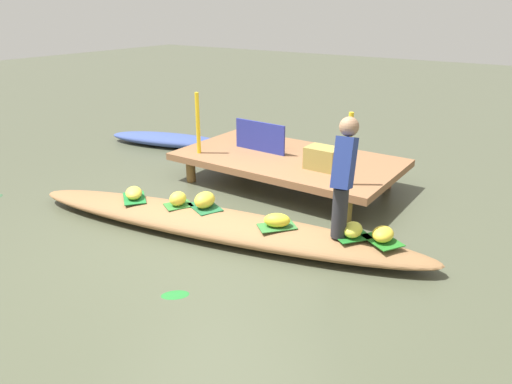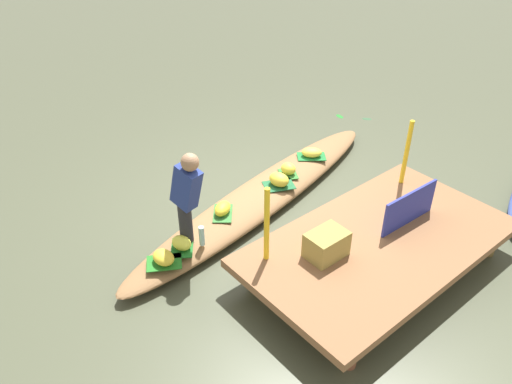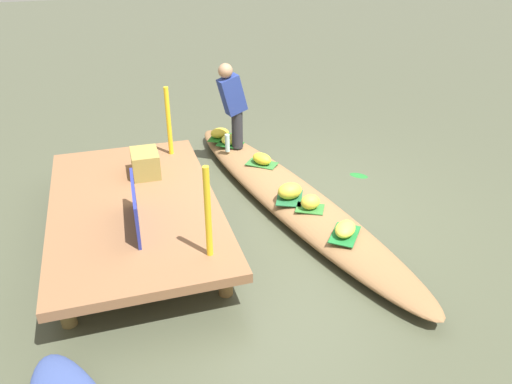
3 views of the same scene
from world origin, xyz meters
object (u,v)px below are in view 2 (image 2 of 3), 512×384
(banana_bunch_0, at_px, (223,209))
(banana_bunch_2, at_px, (182,243))
(banana_bunch_4, at_px, (288,169))
(produce_crate, at_px, (326,245))
(vendor_boat, at_px, (262,196))
(banana_bunch_5, at_px, (312,153))
(market_banner, at_px, (409,208))
(banana_bunch_3, at_px, (279,180))
(banana_bunch_1, at_px, (163,257))
(vendor_person, at_px, (187,194))
(water_bottle, at_px, (202,236))

(banana_bunch_0, xyz_separation_m, banana_bunch_2, (0.78, 0.25, 0.00))
(banana_bunch_0, relative_size, banana_bunch_4, 1.28)
(banana_bunch_0, distance_m, produce_crate, 1.60)
(vendor_boat, height_order, banana_bunch_5, banana_bunch_5)
(market_banner, bearing_deg, banana_bunch_3, -74.83)
(banana_bunch_1, xyz_separation_m, banana_bunch_4, (-2.39, -0.50, 0.01))
(banana_bunch_4, height_order, vendor_person, vendor_person)
(banana_bunch_5, bearing_deg, water_bottle, 14.75)
(banana_bunch_2, xyz_separation_m, vendor_person, (-0.14, -0.02, 0.62))
(banana_bunch_0, xyz_separation_m, banana_bunch_1, (1.08, 0.33, -0.00))
(banana_bunch_0, relative_size, water_bottle, 1.13)
(banana_bunch_0, relative_size, market_banner, 0.33)
(banana_bunch_1, xyz_separation_m, banana_bunch_5, (-3.01, -0.65, -0.00))
(banana_bunch_4, distance_m, water_bottle, 1.94)
(vendor_boat, height_order, produce_crate, produce_crate)
(banana_bunch_4, bearing_deg, banana_bunch_1, 11.87)
(vendor_person, distance_m, market_banner, 2.60)
(vendor_person, height_order, produce_crate, vendor_person)
(banana_bunch_4, distance_m, market_banner, 1.98)
(banana_bunch_3, relative_size, vendor_person, 0.24)
(vendor_boat, height_order, banana_bunch_2, banana_bunch_2)
(banana_bunch_5, xyz_separation_m, water_bottle, (2.49, 0.65, 0.05))
(market_banner, bearing_deg, banana_bunch_4, -84.53)
(banana_bunch_5, xyz_separation_m, produce_crate, (1.68, 1.88, 0.27))
(banana_bunch_4, bearing_deg, market_banner, 93.28)
(water_bottle, bearing_deg, banana_bunch_1, -1.01)
(vendor_boat, relative_size, vendor_person, 4.07)
(vendor_boat, xyz_separation_m, banana_bunch_5, (-1.15, -0.19, 0.20))
(banana_bunch_3, height_order, water_bottle, water_bottle)
(vendor_boat, height_order, banana_bunch_3, banana_bunch_3)
(banana_bunch_3, height_order, market_banner, market_banner)
(vendor_boat, height_order, banana_bunch_1, banana_bunch_1)
(vendor_boat, distance_m, produce_crate, 1.82)
(banana_bunch_2, bearing_deg, market_banner, 145.22)
(banana_bunch_0, height_order, banana_bunch_3, banana_bunch_3)
(banana_bunch_0, bearing_deg, banana_bunch_5, -170.77)
(water_bottle, height_order, produce_crate, produce_crate)
(banana_bunch_0, distance_m, banana_bunch_4, 1.32)
(water_bottle, bearing_deg, banana_bunch_3, -166.57)
(banana_bunch_4, xyz_separation_m, water_bottle, (1.87, 0.51, 0.04))
(banana_bunch_1, bearing_deg, banana_bunch_5, -167.89)
(vendor_boat, height_order, water_bottle, water_bottle)
(vendor_person, bearing_deg, banana_bunch_0, -160.49)
(banana_bunch_0, distance_m, vendor_person, 0.93)
(banana_bunch_1, relative_size, produce_crate, 0.64)
(banana_bunch_0, xyz_separation_m, banana_bunch_3, (-1.00, -0.03, 0.02))
(banana_bunch_2, distance_m, banana_bunch_5, 2.77)
(banana_bunch_1, xyz_separation_m, produce_crate, (-1.33, 1.23, 0.26))
(banana_bunch_2, xyz_separation_m, banana_bunch_5, (-2.71, -0.56, -0.01))
(banana_bunch_4, bearing_deg, produce_crate, 58.59)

